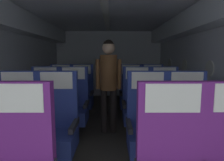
# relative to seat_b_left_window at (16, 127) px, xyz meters

# --- Properties ---
(ground) EXTENTS (3.65, 6.66, 0.02)m
(ground) POSITION_rel_seat_b_left_window_xyz_m (1.01, 0.87, -0.48)
(ground) COLOR #3D3833
(fuselage_shell) EXTENTS (3.53, 6.31, 2.16)m
(fuselage_shell) POSITION_rel_seat_b_left_window_xyz_m (1.01, 1.14, 1.09)
(fuselage_shell) COLOR silver
(fuselage_shell) RESTS_ON ground
(seat_b_left_window) EXTENTS (0.50, 0.47, 1.13)m
(seat_b_left_window) POSITION_rel_seat_b_left_window_xyz_m (0.00, 0.00, 0.00)
(seat_b_left_window) COLOR #38383D
(seat_b_left_window) RESTS_ON ground
(seat_b_left_aisle) EXTENTS (0.50, 0.47, 1.13)m
(seat_b_left_aisle) POSITION_rel_seat_b_left_window_xyz_m (0.47, -0.01, 0.00)
(seat_b_left_aisle) COLOR #38383D
(seat_b_left_aisle) RESTS_ON ground
(seat_b_right_aisle) EXTENTS (0.50, 0.47, 1.13)m
(seat_b_right_aisle) POSITION_rel_seat_b_left_window_xyz_m (2.01, -0.01, 0.00)
(seat_b_right_aisle) COLOR #38383D
(seat_b_right_aisle) RESTS_ON ground
(seat_b_right_window) EXTENTS (0.50, 0.47, 1.13)m
(seat_b_right_window) POSITION_rel_seat_b_left_window_xyz_m (1.54, -0.01, 0.00)
(seat_b_right_window) COLOR #38383D
(seat_b_right_window) RESTS_ON ground
(seat_c_left_window) EXTENTS (0.50, 0.47, 1.13)m
(seat_c_left_window) POSITION_rel_seat_b_left_window_xyz_m (0.00, 0.93, 0.00)
(seat_c_left_window) COLOR #38383D
(seat_c_left_window) RESTS_ON ground
(seat_c_left_aisle) EXTENTS (0.50, 0.47, 1.13)m
(seat_c_left_aisle) POSITION_rel_seat_b_left_window_xyz_m (0.48, 0.93, 0.00)
(seat_c_left_aisle) COLOR #38383D
(seat_c_left_aisle) RESTS_ON ground
(seat_c_right_aisle) EXTENTS (0.50, 0.47, 1.13)m
(seat_c_right_aisle) POSITION_rel_seat_b_left_window_xyz_m (2.01, 0.94, 0.00)
(seat_c_right_aisle) COLOR #38383D
(seat_c_right_aisle) RESTS_ON ground
(seat_c_right_window) EXTENTS (0.50, 0.47, 1.13)m
(seat_c_right_window) POSITION_rel_seat_b_left_window_xyz_m (1.55, 0.94, 0.00)
(seat_c_right_window) COLOR #38383D
(seat_c_right_window) RESTS_ON ground
(seat_d_left_window) EXTENTS (0.50, 0.47, 1.13)m
(seat_d_left_window) POSITION_rel_seat_b_left_window_xyz_m (0.01, 1.88, 0.00)
(seat_d_left_window) COLOR #38383D
(seat_d_left_window) RESTS_ON ground
(seat_d_left_aisle) EXTENTS (0.50, 0.47, 1.13)m
(seat_d_left_aisle) POSITION_rel_seat_b_left_window_xyz_m (0.47, 1.88, 0.00)
(seat_d_left_aisle) COLOR #38383D
(seat_d_left_aisle) RESTS_ON ground
(seat_d_right_aisle) EXTENTS (0.50, 0.47, 1.13)m
(seat_d_right_aisle) POSITION_rel_seat_b_left_window_xyz_m (2.01, 1.88, 0.00)
(seat_d_right_aisle) COLOR #38383D
(seat_d_right_aisle) RESTS_ON ground
(seat_d_right_window) EXTENTS (0.50, 0.47, 1.13)m
(seat_d_right_window) POSITION_rel_seat_b_left_window_xyz_m (1.53, 1.87, 0.00)
(seat_d_right_window) COLOR #38383D
(seat_d_right_window) RESTS_ON ground
(flight_attendant) EXTENTS (0.43, 0.28, 1.57)m
(flight_attendant) POSITION_rel_seat_b_left_window_xyz_m (1.07, 0.99, 0.50)
(flight_attendant) COLOR black
(flight_attendant) RESTS_ON ground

